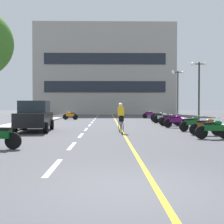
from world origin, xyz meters
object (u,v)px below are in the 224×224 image
at_px(parked_car_near, 35,116).
at_px(motorcycle_8, 163,118).
at_px(motorcycle_6, 171,120).
at_px(motorcycle_3, 206,126).
at_px(motorcycle_4, 192,123).
at_px(motorcycle_2, 213,129).
at_px(motorcycle_9, 160,117).
at_px(street_lamp_mid, 199,78).
at_px(cyclist_rider, 121,117).
at_px(motorcycle_5, 176,121).
at_px(motorcycle_12, 149,114).
at_px(street_lamp_far, 178,84).
at_px(motorcycle_10, 159,116).
at_px(motorcycle_11, 70,115).
at_px(motorcycle_7, 169,119).

height_order(parked_car_near, motorcycle_8, parked_car_near).
relative_size(parked_car_near, motorcycle_6, 2.53).
xyz_separation_m(motorcycle_3, motorcycle_4, (-0.01, 2.50, 0.00)).
distance_m(motorcycle_2, motorcycle_8, 12.40).
bearing_deg(motorcycle_9, street_lamp_mid, -37.66).
bearing_deg(parked_car_near, cyclist_rider, -13.44).
relative_size(motorcycle_2, motorcycle_6, 1.00).
relative_size(motorcycle_4, motorcycle_8, 0.97).
distance_m(motorcycle_3, motorcycle_5, 5.49).
distance_m(motorcycle_5, motorcycle_12, 15.29).
bearing_deg(street_lamp_far, motorcycle_5, -103.90).
relative_size(street_lamp_mid, motorcycle_3, 3.03).
distance_m(motorcycle_5, motorcycle_9, 6.98).
height_order(parked_car_near, motorcycle_10, parked_car_near).
distance_m(street_lamp_far, motorcycle_3, 18.97).
height_order(motorcycle_2, motorcycle_12, same).
height_order(motorcycle_4, motorcycle_12, same).
bearing_deg(motorcycle_11, motorcycle_12, 20.22).
relative_size(street_lamp_far, motorcycle_9, 3.15).
xyz_separation_m(street_lamp_far, motorcycle_3, (-2.88, -18.41, -3.53)).
distance_m(motorcycle_3, motorcycle_7, 8.73).
bearing_deg(parked_car_near, motorcycle_9, 46.37).
distance_m(street_lamp_far, motorcycle_5, 13.78).
xyz_separation_m(motorcycle_8, motorcycle_12, (0.26, 10.00, 0.00)).
bearing_deg(motorcycle_12, motorcycle_6, -91.25).
relative_size(motorcycle_7, motorcycle_9, 1.00).
bearing_deg(motorcycle_11, parked_car_near, -91.43).
relative_size(motorcycle_7, motorcycle_11, 1.01).
height_order(motorcycle_3, motorcycle_9, same).
bearing_deg(motorcycle_10, motorcycle_12, 90.66).
relative_size(motorcycle_6, motorcycle_9, 1.01).
xyz_separation_m(motorcycle_5, cyclist_rider, (-4.01, -4.00, 0.41)).
bearing_deg(motorcycle_9, motorcycle_4, -89.24).
xyz_separation_m(motorcycle_9, cyclist_rider, (-4.19, -10.98, 0.41)).
distance_m(motorcycle_2, motorcycle_5, 7.11).
height_order(street_lamp_mid, motorcycle_8, street_lamp_mid).
distance_m(parked_car_near, motorcycle_5, 9.55).
bearing_deg(motorcycle_11, motorcycle_7, -44.14).
relative_size(motorcycle_7, motorcycle_8, 1.00).
distance_m(motorcycle_4, motorcycle_10, 11.83).
bearing_deg(motorcycle_11, motorcycle_4, -58.71).
height_order(parked_car_near, motorcycle_7, parked_car_near).
distance_m(motorcycle_7, motorcycle_10, 5.61).
xyz_separation_m(parked_car_near, motorcycle_3, (9.44, -2.70, -0.44)).
height_order(motorcycle_9, cyclist_rider, cyclist_rider).
bearing_deg(motorcycle_12, motorcycle_5, -91.23).
relative_size(street_lamp_far, parked_car_near, 1.24).
distance_m(motorcycle_4, cyclist_rider, 4.46).
distance_m(street_lamp_mid, motorcycle_7, 4.70).
xyz_separation_m(motorcycle_2, motorcycle_7, (0.10, 10.36, 0.00)).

